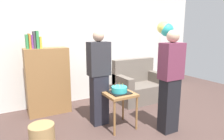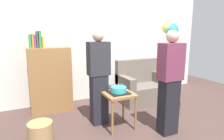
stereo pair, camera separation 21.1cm
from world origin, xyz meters
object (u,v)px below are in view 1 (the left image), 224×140
(birthday_cake, at_px, (119,90))
(handbag, at_px, (172,103))
(bookshelf, at_px, (47,80))
(balloon_bunch, at_px, (165,29))
(person_holding_cake, at_px, (170,82))
(person_blowing_candles, at_px, (99,78))
(wicker_basket, at_px, (42,135))
(couch, at_px, (138,86))
(side_table, at_px, (119,98))

(birthday_cake, relative_size, handbag, 1.14)
(bookshelf, height_order, balloon_bunch, balloon_bunch)
(person_holding_cake, bearing_deg, bookshelf, -36.27)
(handbag, bearing_deg, person_holding_cake, -139.74)
(person_blowing_candles, height_order, handbag, person_blowing_candles)
(bookshelf, bearing_deg, person_blowing_candles, -53.05)
(bookshelf, xyz_separation_m, birthday_cake, (0.92, -1.19, -0.02))
(wicker_basket, relative_size, balloon_bunch, 0.20)
(wicker_basket, distance_m, handbag, 2.69)
(person_blowing_candles, distance_m, balloon_bunch, 2.32)
(couch, bearing_deg, side_table, -139.28)
(side_table, bearing_deg, handbag, 7.44)
(couch, xyz_separation_m, balloon_bunch, (0.74, -0.02, 1.33))
(couch, xyz_separation_m, side_table, (-1.08, -0.93, 0.17))
(couch, height_order, person_holding_cake, person_holding_cake)
(person_holding_cake, relative_size, balloon_bunch, 0.88)
(wicker_basket, xyz_separation_m, balloon_bunch, (3.07, 0.83, 1.52))
(handbag, bearing_deg, side_table, -172.56)
(side_table, xyz_separation_m, birthday_cake, (-0.00, -0.00, 0.14))
(couch, height_order, birthday_cake, couch)
(side_table, xyz_separation_m, person_blowing_candles, (-0.24, 0.28, 0.32))
(birthday_cake, distance_m, balloon_bunch, 2.28)
(person_blowing_candles, xyz_separation_m, person_holding_cake, (0.86, -0.78, 0.00))
(person_blowing_candles, relative_size, person_holding_cake, 1.00)
(birthday_cake, bearing_deg, side_table, 52.23)
(person_holding_cake, bearing_deg, birthday_cake, -27.75)
(couch, xyz_separation_m, wicker_basket, (-2.33, -0.85, -0.19))
(person_blowing_candles, distance_m, wicker_basket, 1.23)
(birthday_cake, xyz_separation_m, person_blowing_candles, (-0.24, 0.28, 0.17))
(person_holding_cake, relative_size, handbag, 5.82)
(couch, distance_m, person_blowing_candles, 1.55)
(birthday_cake, distance_m, wicker_basket, 1.34)
(side_table, xyz_separation_m, wicker_basket, (-1.24, 0.09, -0.36))
(side_table, bearing_deg, birthday_cake, -127.77)
(couch, bearing_deg, person_holding_cake, -107.75)
(person_holding_cake, bearing_deg, wicker_basket, -6.27)
(balloon_bunch, bearing_deg, person_holding_cake, -130.25)
(person_holding_cake, height_order, wicker_basket, person_holding_cake)
(person_holding_cake, bearing_deg, side_table, -27.75)
(handbag, bearing_deg, wicker_basket, -177.83)
(person_blowing_candles, height_order, wicker_basket, person_blowing_candles)
(person_blowing_candles, bearing_deg, handbag, 0.40)
(handbag, height_order, balloon_bunch, balloon_bunch)
(couch, distance_m, bookshelf, 2.05)
(couch, distance_m, person_holding_cake, 1.59)
(wicker_basket, xyz_separation_m, handbag, (2.69, 0.10, -0.05))
(handbag, bearing_deg, bookshelf, 157.08)
(bookshelf, xyz_separation_m, person_blowing_candles, (0.69, -0.91, 0.16))
(person_blowing_candles, height_order, balloon_bunch, balloon_bunch)
(side_table, distance_m, birthday_cake, 0.14)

